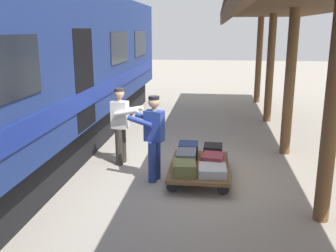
{
  "coord_description": "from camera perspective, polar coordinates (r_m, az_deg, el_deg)",
  "views": [
    {
      "loc": [
        -0.42,
        7.47,
        2.94
      ],
      "look_at": [
        0.44,
        0.48,
        1.15
      ],
      "focal_mm": 40.92,
      "sensor_mm": 36.0,
      "label": 1
    }
  ],
  "objects": [
    {
      "name": "suitcase_olive_duffel",
      "position": [
        7.26,
        2.45,
        -6.21
      ],
      "size": [
        0.48,
        0.61,
        0.23
      ],
      "primitive_type": "cube",
      "rotation": [
        0.0,
        0.0,
        0.11
      ],
      "color": "brown",
      "rests_on": "luggage_cart"
    },
    {
      "name": "suitcase_navy_fabric",
      "position": [
        8.21,
        3.03,
        -3.55
      ],
      "size": [
        0.41,
        0.47,
        0.29
      ],
      "primitive_type": "cube",
      "rotation": [
        0.0,
        0.0,
        0.02
      ],
      "color": "navy",
      "rests_on": "luggage_cart"
    },
    {
      "name": "luggage_cart",
      "position": [
        7.78,
        4.69,
        -6.08
      ],
      "size": [
        1.17,
        1.85,
        0.29
      ],
      "color": "brown",
      "rests_on": "ground_plane"
    },
    {
      "name": "suitcase_burgundy_valise",
      "position": [
        7.72,
        6.67,
        -5.04
      ],
      "size": [
        0.47,
        0.55,
        0.23
      ],
      "primitive_type": "cube",
      "rotation": [
        0.0,
        0.0,
        -0.14
      ],
      "color": "maroon",
      "rests_on": "luggage_cart"
    },
    {
      "name": "suitcase_gray_aluminum",
      "position": [
        7.25,
        6.63,
        -6.62
      ],
      "size": [
        0.54,
        0.57,
        0.16
      ],
      "primitive_type": "cube",
      "rotation": [
        0.0,
        0.0,
        0.04
      ],
      "color": "#9EA0A5",
      "rests_on": "luggage_cart"
    },
    {
      "name": "platform_canopy",
      "position": [
        7.66,
        20.4,
        15.91
      ],
      "size": [
        3.2,
        17.68,
        3.56
      ],
      "color": "brown",
      "rests_on": "ground_plane"
    },
    {
      "name": "suitcase_slate_roller",
      "position": [
        7.73,
        2.76,
        -4.74
      ],
      "size": [
        0.39,
        0.61,
        0.28
      ],
      "primitive_type": "cube",
      "rotation": [
        0.0,
        0.0,
        0.02
      ],
      "color": "#4C515B",
      "rests_on": "luggage_cart"
    },
    {
      "name": "train_car",
      "position": [
        8.57,
        -21.9,
        7.36
      ],
      "size": [
        3.03,
        16.75,
        4.0
      ],
      "color": "navy",
      "rests_on": "ground_plane"
    },
    {
      "name": "ground_plane",
      "position": [
        8.04,
        3.53,
        -7.22
      ],
      "size": [
        60.0,
        60.0,
        0.0
      ],
      "primitive_type": "plane",
      "color": "gray"
    },
    {
      "name": "suitcase_black_hardshell",
      "position": [
        8.2,
        6.71,
        -3.74
      ],
      "size": [
        0.4,
        0.46,
        0.27
      ],
      "primitive_type": "cube",
      "rotation": [
        0.0,
        0.0,
        -0.03
      ],
      "color": "black",
      "rests_on": "luggage_cart"
    },
    {
      "name": "porter_by_door",
      "position": [
        8.46,
        -7.01,
        0.38
      ],
      "size": [
        0.71,
        0.5,
        1.7
      ],
      "color": "#332D28",
      "rests_on": "ground_plane"
    },
    {
      "name": "porter_in_overalls",
      "position": [
        7.46,
        -2.2,
        -1.43
      ],
      "size": [
        0.73,
        0.55,
        1.7
      ],
      "color": "navy",
      "rests_on": "ground_plane"
    }
  ]
}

